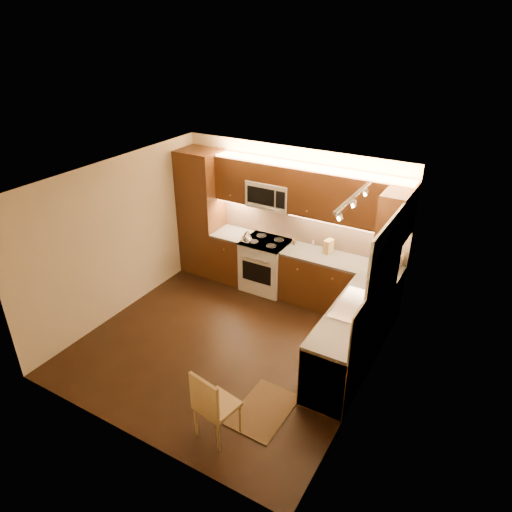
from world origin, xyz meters
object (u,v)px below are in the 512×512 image
Objects in this scene: kettle at (247,237)px; dining_chair at (217,403)px; microwave at (271,194)px; sink at (358,301)px; toaster_oven at (388,260)px; knife_block at (329,246)px; soap_bottle at (389,284)px; stove at (266,265)px.

dining_chair is (1.37, -2.92, -0.55)m from kettle.
sink is at bearing -32.21° from microwave.
toaster_oven is at bearing 18.77° from kettle.
knife_block is 3.34m from dining_chair.
microwave is 2.44m from soap_bottle.
microwave reaches higher than toaster_oven.
sink is 2.22× the size of toaster_oven.
stove is at bearing -172.50° from soap_bottle.
knife_block is at bearing 170.88° from soap_bottle.
knife_block is (1.07, 0.02, -0.71)m from microwave.
toaster_oven is (0.03, 1.30, 0.04)m from sink.
stove is at bearing 50.58° from kettle.
kettle reaches higher than dining_chair.
sink reaches higher than dining_chair.
sink is at bearing -77.27° from toaster_oven.
stove is at bearing -161.29° from knife_block.
microwave is 2.15m from toaster_oven.
soap_bottle is at bearing -12.87° from stove.
dining_chair is at bearing -91.29° from toaster_oven.
knife_block is (1.07, 0.15, 0.55)m from stove.
soap_bottle is at bearing -58.89° from toaster_oven.
knife_block reaches higher than soap_bottle.
microwave is 1.97× the size of toaster_oven.
microwave reaches higher than soap_bottle.
sink is 4.21× the size of kettle.
microwave is 3.72× the size of kettle.
microwave is 0.88× the size of sink.
toaster_oven is 2.10× the size of soap_bottle.
microwave is at bearing 119.10° from dining_chair.
soap_bottle reaches higher than stove.
dining_chair is (-1.12, -2.63, -0.52)m from soap_bottle.
dining_chair is (1.12, -3.15, 0.01)m from stove.
microwave is 0.81× the size of dining_chair.
knife_block is at bearing -164.65° from toaster_oven.
kettle is 0.89× the size of knife_block.
knife_block is at bearing 126.13° from sink.
kettle is 0.22× the size of dining_chair.
knife_block is at bearing 8.02° from stove.
soap_bottle is (0.24, 0.61, 0.02)m from sink.
toaster_oven reaches higher than knife_block.
stove is 2.38× the size of toaster_oven.
soap_bottle is 2.91m from dining_chair.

